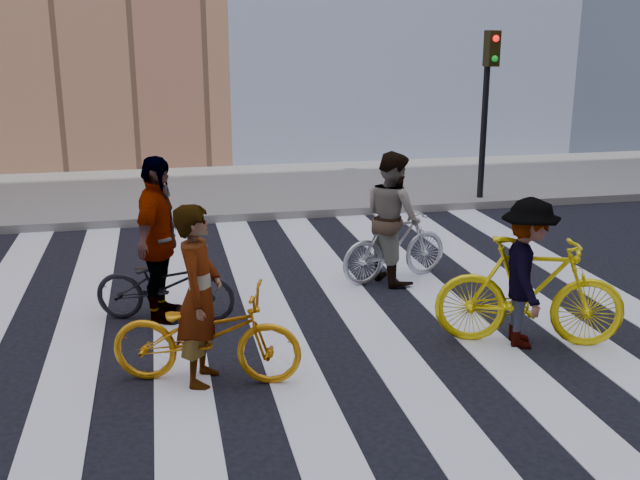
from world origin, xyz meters
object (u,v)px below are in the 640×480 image
object	(u,v)px
bike_dark_rear	(165,285)
rider_mid	(392,217)
rider_left	(199,296)
rider_rear	(158,240)
traffic_signal	(488,88)
bike_yellow_right	(530,291)
bike_yellow_left	(206,335)
rider_right	(527,273)
bike_silver_mid	(395,246)

from	to	relation	value
bike_dark_rear	rider_mid	xyz separation A→B (m)	(3.04, 0.83, 0.45)
rider_left	rider_rear	world-z (taller)	rider_rear
traffic_signal	rider_mid	distance (m)	5.26
bike_yellow_right	bike_yellow_left	bearing A→B (deg)	112.12
bike_yellow_left	bike_dark_rear	xyz separation A→B (m)	(-0.36, 1.73, -0.05)
traffic_signal	bike_yellow_right	world-z (taller)	traffic_signal
rider_right	bike_silver_mid	bearing A→B (deg)	35.55
rider_right	rider_rear	xyz separation A→B (m)	(-3.84, 1.56, 0.16)
rider_left	bike_yellow_left	bearing A→B (deg)	-73.76
bike_dark_rear	rider_rear	distance (m)	0.55
bike_dark_rear	rider_rear	size ratio (longest dim) A/B	0.85
rider_mid	rider_rear	xyz separation A→B (m)	(-3.09, -0.83, 0.09)
traffic_signal	bike_yellow_left	distance (m)	8.94
bike_silver_mid	rider_left	bearing A→B (deg)	117.33
traffic_signal	bike_yellow_left	size ratio (longest dim) A/B	1.80
bike_yellow_left	bike_silver_mid	size ratio (longest dim) A/B	1.13
traffic_signal	bike_yellow_right	distance (m)	7.01
rider_mid	rider_right	world-z (taller)	rider_mid
bike_dark_rear	rider_right	size ratio (longest dim) A/B	1.02
bike_silver_mid	rider_mid	bearing A→B (deg)	74.65
rider_right	rider_rear	bearing A→B (deg)	87.20
bike_silver_mid	bike_dark_rear	xyz separation A→B (m)	(-3.09, -0.83, -0.05)
rider_mid	rider_right	size ratio (longest dim) A/B	1.09
bike_dark_rear	bike_yellow_right	bearing A→B (deg)	-94.69
traffic_signal	bike_yellow_right	size ratio (longest dim) A/B	1.65
bike_yellow_left	rider_rear	distance (m)	1.85
bike_silver_mid	rider_mid	size ratio (longest dim) A/B	0.91
traffic_signal	bike_dark_rear	xyz separation A→B (m)	(-6.16, -4.84, -1.84)
traffic_signal	rider_left	size ratio (longest dim) A/B	1.87
bike_yellow_right	rider_right	bearing A→B (deg)	109.31
rider_right	rider_rear	world-z (taller)	rider_rear
bike_dark_rear	rider_mid	distance (m)	3.19
bike_yellow_left	bike_silver_mid	world-z (taller)	bike_silver_mid
bike_dark_rear	rider_left	xyz separation A→B (m)	(0.31, -1.73, 0.45)
bike_yellow_right	rider_left	bearing A→B (deg)	112.08
traffic_signal	bike_silver_mid	bearing A→B (deg)	-127.48
bike_yellow_right	bike_silver_mid	bearing A→B (deg)	36.64
bike_yellow_right	rider_mid	xyz separation A→B (m)	(-0.80, 2.39, 0.29)
bike_silver_mid	bike_yellow_right	bearing A→B (deg)	-178.02
rider_left	rider_right	world-z (taller)	rider_left
bike_yellow_left	bike_yellow_right	xyz separation A→B (m)	(3.48, 0.17, 0.12)
bike_dark_rear	rider_right	xyz separation A→B (m)	(3.79, -1.56, 0.38)
rider_right	rider_rear	distance (m)	4.15
bike_silver_mid	rider_mid	xyz separation A→B (m)	(-0.05, 0.00, 0.40)
bike_yellow_left	rider_right	distance (m)	3.45
traffic_signal	rider_rear	bearing A→B (deg)	-142.10
bike_silver_mid	bike_yellow_left	bearing A→B (deg)	117.85
bike_silver_mid	bike_yellow_right	xyz separation A→B (m)	(0.75, -2.39, 0.12)
bike_silver_mid	rider_right	xyz separation A→B (m)	(0.70, -2.39, 0.33)
rider_rear	rider_left	bearing A→B (deg)	-150.70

